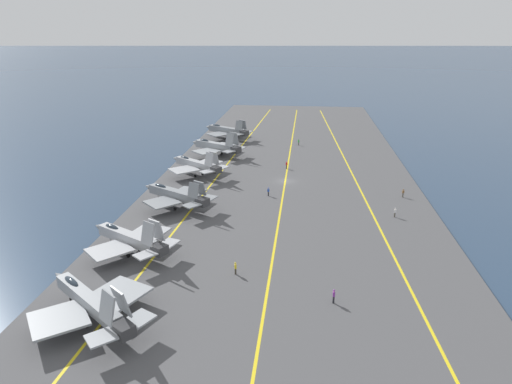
% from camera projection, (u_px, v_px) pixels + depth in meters
% --- Properties ---
extents(ground_plane, '(2000.00, 2000.00, 0.00)m').
position_uv_depth(ground_plane, '(285.00, 183.00, 99.08)').
color(ground_plane, navy).
extents(carrier_deck, '(210.27, 55.83, 0.40)m').
position_uv_depth(carrier_deck, '(285.00, 182.00, 99.01)').
color(carrier_deck, '#4C4C4F').
rests_on(carrier_deck, ground).
extents(deck_stripe_foul_line, '(188.91, 11.97, 0.01)m').
position_uv_depth(deck_stripe_foul_line, '(357.00, 184.00, 97.34)').
color(deck_stripe_foul_line, yellow).
rests_on(deck_stripe_foul_line, carrier_deck).
extents(deck_stripe_centerline, '(189.24, 0.36, 0.01)m').
position_uv_depth(deck_stripe_centerline, '(285.00, 181.00, 98.94)').
color(deck_stripe_centerline, yellow).
rests_on(deck_stripe_centerline, carrier_deck).
extents(deck_stripe_edge_line, '(189.05, 9.15, 0.01)m').
position_uv_depth(deck_stripe_edge_line, '(216.00, 179.00, 100.54)').
color(deck_stripe_edge_line, yellow).
rests_on(deck_stripe_edge_line, carrier_deck).
extents(parked_jet_nearest, '(14.21, 15.96, 6.30)m').
position_uv_depth(parked_jet_nearest, '(90.00, 302.00, 50.53)').
color(parked_jet_nearest, '#93999E').
rests_on(parked_jet_nearest, carrier_deck).
extents(parked_jet_second, '(13.17, 15.05, 6.35)m').
position_uv_depth(parked_jet_second, '(130.00, 238.00, 66.12)').
color(parked_jet_second, '#A8AAAF').
rests_on(parked_jet_second, carrier_deck).
extents(parked_jet_third, '(12.86, 15.59, 5.97)m').
position_uv_depth(parked_jet_third, '(176.00, 195.00, 83.35)').
color(parked_jet_third, gray).
rests_on(parked_jet_third, carrier_deck).
extents(parked_jet_fourth, '(13.39, 14.84, 6.30)m').
position_uv_depth(parked_jet_fourth, '(196.00, 164.00, 101.92)').
color(parked_jet_fourth, '#A8AAAF').
rests_on(parked_jet_fourth, carrier_deck).
extents(parked_jet_fifth, '(13.88, 15.80, 6.64)m').
position_uv_depth(parked_jet_fifth, '(216.00, 146.00, 118.84)').
color(parked_jet_fifth, '#93999E').
rests_on(parked_jet_fifth, carrier_deck).
extents(parked_jet_sixth, '(13.65, 16.08, 6.11)m').
position_uv_depth(parked_jet_sixth, '(227.00, 130.00, 137.30)').
color(parked_jet_sixth, gray).
rests_on(parked_jet_sixth, carrier_deck).
extents(crew_yellow_vest, '(0.43, 0.34, 1.79)m').
position_uv_depth(crew_yellow_vest, '(236.00, 268.00, 60.78)').
color(crew_yellow_vest, '#383328').
rests_on(crew_yellow_vest, carrier_deck).
extents(crew_white_vest, '(0.45, 0.45, 1.75)m').
position_uv_depth(crew_white_vest, '(395.00, 212.00, 79.52)').
color(crew_white_vest, '#4C473D').
rests_on(crew_white_vest, carrier_deck).
extents(crew_blue_vest, '(0.46, 0.42, 1.77)m').
position_uv_depth(crew_blue_vest, '(268.00, 191.00, 89.78)').
color(crew_blue_vest, '#232328').
rests_on(crew_blue_vest, carrier_deck).
extents(crew_purple_vest, '(0.38, 0.26, 1.85)m').
position_uv_depth(crew_purple_vest, '(334.00, 296.00, 54.31)').
color(crew_purple_vest, '#232328').
rests_on(crew_purple_vest, carrier_deck).
extents(crew_green_vest, '(0.46, 0.42, 1.78)m').
position_uv_depth(crew_green_vest, '(299.00, 142.00, 129.48)').
color(crew_green_vest, '#4C473D').
rests_on(crew_green_vest, carrier_deck).
extents(crew_brown_vest, '(0.31, 0.41, 1.71)m').
position_uv_depth(crew_brown_vest, '(403.00, 193.00, 89.03)').
color(crew_brown_vest, '#4C473D').
rests_on(crew_brown_vest, carrier_deck).
extents(crew_red_vest, '(0.46, 0.41, 1.80)m').
position_uv_depth(crew_red_vest, '(287.00, 165.00, 107.44)').
color(crew_red_vest, '#383328').
rests_on(crew_red_vest, carrier_deck).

